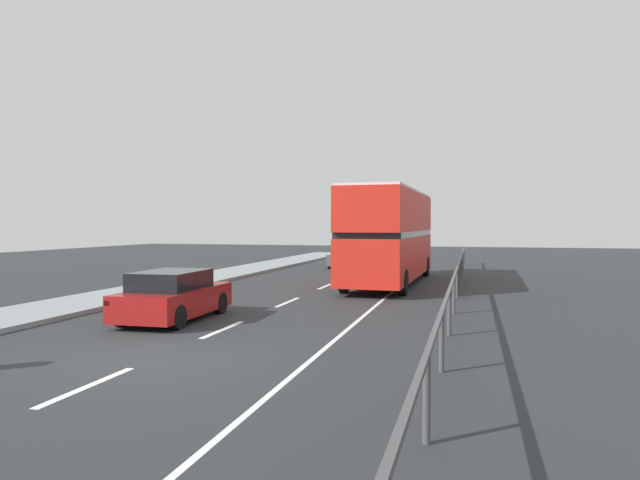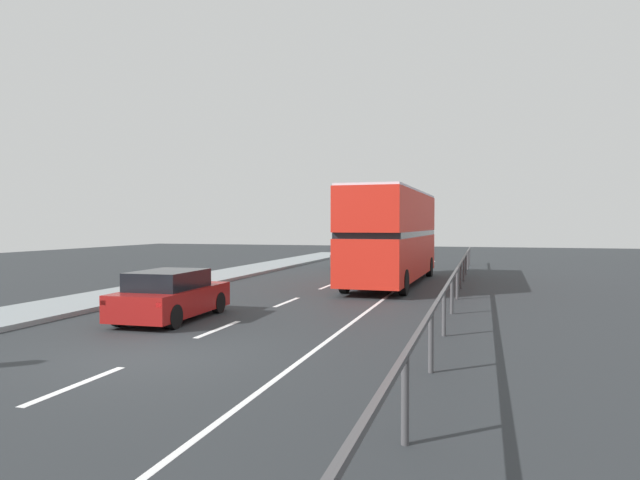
# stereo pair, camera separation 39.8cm
# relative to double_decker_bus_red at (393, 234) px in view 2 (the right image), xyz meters

# --- Properties ---
(ground_plane) EXTENTS (75.14, 120.00, 0.10)m
(ground_plane) POSITION_rel_double_decker_bus_red_xyz_m (-2.59, -15.36, -2.32)
(ground_plane) COLOR #272B2E
(lane_paint_markings) EXTENTS (3.24, 46.00, 0.01)m
(lane_paint_markings) POSITION_rel_double_decker_bus_red_xyz_m (-0.70, -6.62, -2.27)
(lane_paint_markings) COLOR silver
(lane_paint_markings) RESTS_ON ground
(bridge_side_railing) EXTENTS (0.10, 42.00, 1.15)m
(bridge_side_railing) POSITION_rel_double_decker_bus_red_xyz_m (3.07, -6.36, -1.35)
(bridge_side_railing) COLOR #464548
(bridge_side_railing) RESTS_ON ground
(double_decker_bus_red) EXTENTS (2.84, 11.33, 4.23)m
(double_decker_bus_red) POSITION_rel_double_decker_bus_red_xyz_m (0.00, 0.00, 0.00)
(double_decker_bus_red) COLOR red
(double_decker_bus_red) RESTS_ON ground
(hatchback_car_near) EXTENTS (1.92, 4.15, 1.41)m
(hatchback_car_near) POSITION_rel_double_decker_bus_red_xyz_m (-4.56, -11.34, -1.59)
(hatchback_car_near) COLOR maroon
(hatchback_car_near) RESTS_ON ground
(sedan_car_ahead) EXTENTS (1.77, 4.33, 1.40)m
(sedan_car_ahead) POSITION_rel_double_decker_bus_red_xyz_m (-4.07, 9.32, -1.60)
(sedan_car_ahead) COLOR #4E4F4F
(sedan_car_ahead) RESTS_ON ground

